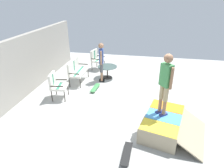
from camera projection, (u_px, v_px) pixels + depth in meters
ground_plane at (126, 106)px, 6.99m from camera, size 12.00×12.00×0.10m
back_wall_cinderblock at (20, 68)px, 7.15m from camera, size 9.00×0.20×2.26m
skate_ramp at (164, 123)px, 5.59m from camera, size 2.04×2.02×0.50m
patio_bench at (76, 69)px, 8.51m from camera, size 1.26×0.56×1.02m
patio_chair_near_house at (96, 58)px, 9.96m from camera, size 0.73×0.67×1.02m
patio_chair_by_wall at (56, 83)px, 7.17m from camera, size 0.70×0.64×1.02m
patio_table at (107, 70)px, 9.01m from camera, size 0.90×0.90×0.57m
person_watching at (101, 59)px, 8.40m from camera, size 0.47×0.29×1.75m
person_skater at (166, 80)px, 5.14m from camera, size 0.39×0.36×1.79m
skateboard_by_bench at (95, 88)px, 8.04m from camera, size 0.81×0.26×0.10m
skateboard_spare at (127, 154)px, 4.76m from camera, size 0.81×0.23×0.10m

